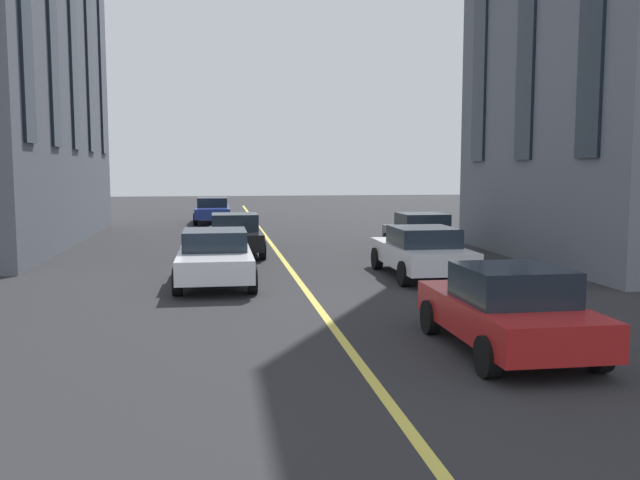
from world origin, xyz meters
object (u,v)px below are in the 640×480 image
object	(u,v)px
car_blue_oncoming	(212,210)
car_white_parked_b	(215,257)
car_red_near	(508,309)
car_grey_mid	(421,233)
car_black_parked_a	(235,234)
car_white_trailing	(421,251)

from	to	relation	value
car_blue_oncoming	car_white_parked_b	xyz separation A→B (m)	(-19.82, -0.17, 0.00)
car_red_near	car_grey_mid	distance (m)	12.77
car_red_near	car_black_parked_a	size ratio (longest dim) A/B	1.00
car_white_trailing	car_grey_mid	distance (m)	5.24
car_white_parked_b	car_black_parked_a	distance (m)	5.86
car_white_trailing	car_white_parked_b	bearing A→B (deg)	93.34
car_red_near	car_grey_mid	world-z (taller)	same
car_red_near	car_black_parked_a	world-z (taller)	same
car_white_parked_b	car_black_parked_a	size ratio (longest dim) A/B	1.13
car_white_trailing	car_black_parked_a	bearing A→B (deg)	41.49
car_blue_oncoming	car_black_parked_a	xyz separation A→B (m)	(-14.00, -0.83, -0.00)
car_blue_oncoming	car_white_parked_b	world-z (taller)	same
car_white_trailing	car_grey_mid	world-z (taller)	car_grey_mid
car_blue_oncoming	car_grey_mid	distance (m)	16.19
car_blue_oncoming	car_grey_mid	xyz separation A→B (m)	(-14.49, -7.22, -0.00)
car_blue_oncoming	car_white_trailing	bearing A→B (deg)	-163.72
car_blue_oncoming	car_grey_mid	bearing A→B (deg)	-153.50
car_blue_oncoming	car_black_parked_a	world-z (taller)	car_black_parked_a
car_white_parked_b	car_white_trailing	bearing A→B (deg)	-86.66
car_red_near	car_white_parked_b	xyz separation A→B (m)	(7.21, 4.63, 0.00)
car_white_trailing	car_black_parked_a	distance (m)	7.34
car_red_near	car_white_parked_b	bearing A→B (deg)	32.71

